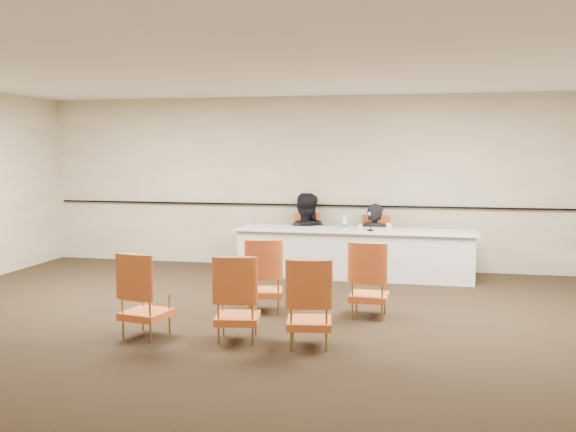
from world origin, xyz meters
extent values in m
plane|color=black|center=(0.00, 0.00, 0.00)|extent=(10.00, 10.00, 0.00)
plane|color=white|center=(0.00, 0.00, 3.00)|extent=(10.00, 10.00, 0.00)
cube|color=#B2A58B|center=(0.00, 4.00, 1.50)|extent=(10.00, 0.04, 3.00)
cube|color=black|center=(0.00, 3.96, 1.10)|extent=(9.80, 0.04, 0.03)
imported|color=black|center=(1.03, 3.77, 0.35)|extent=(0.69, 0.55, 1.64)
imported|color=black|center=(-0.19, 3.79, 0.39)|extent=(0.96, 0.77, 1.87)
cube|color=white|center=(1.31, 3.19, 0.78)|extent=(0.36, 0.31, 0.00)
cylinder|color=white|center=(0.84, 3.12, 0.83)|extent=(0.08, 0.08, 0.10)
cylinder|color=white|center=(1.31, 3.04, 0.84)|extent=(0.10, 0.10, 0.13)
camera|label=1|loc=(1.82, -7.11, 2.04)|focal=40.00mm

